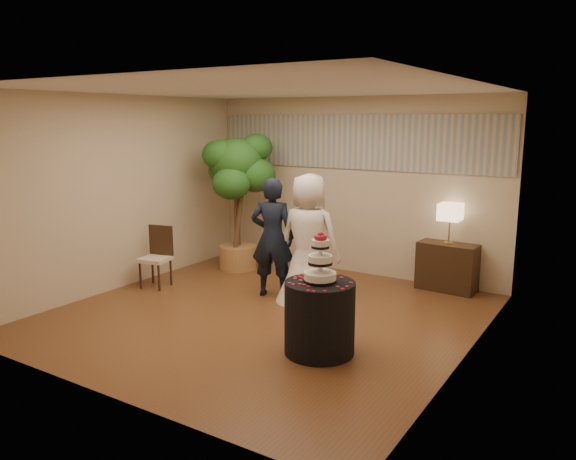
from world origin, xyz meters
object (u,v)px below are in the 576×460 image
Objects in this scene: wedding_cake at (320,257)px; cake_table at (320,318)px; groom at (272,237)px; ficus_tree at (237,201)px; console at (447,267)px; table_lamp at (450,224)px; side_chair at (155,257)px; bride at (309,238)px.

cake_table is at bearing 0.00° from wedding_cake.
groom is 0.74× the size of ficus_tree.
groom is 2.58m from console.
wedding_cake is at bearing -99.26° from table_lamp.
console is at bearing 180.00° from table_lamp.
cake_table is 3.04m from table_lamp.
console is (0.48, 2.94, -0.70)m from wedding_cake.
ficus_tree reaches higher than cake_table.
ficus_tree reaches higher than side_chair.
wedding_cake is 0.60× the size of side_chair.
ficus_tree is (-2.82, 2.29, 0.08)m from wedding_cake.
cake_table is 0.66m from wedding_cake.
console is at bearing 80.74° from wedding_cake.
wedding_cake is (1.52, -1.39, 0.21)m from groom.
console is at bearing 11.12° from ficus_tree.
side_chair is (-3.70, -2.13, -0.54)m from table_lamp.
bride is 2.36m from side_chair.
side_chair is at bearing -104.99° from ficus_tree.
bride is (0.53, 0.09, 0.04)m from groom.
cake_table is 0.87× the size of side_chair.
wedding_cake is 2.98m from table_lamp.
ficus_tree is at bearing 140.99° from cake_table.
console is 4.27m from side_chair.
groom is at bearing 137.70° from wedding_cake.
groom is 2.11m from cake_table.
cake_table is at bearing 118.28° from groom.
side_chair is at bearing -0.53° from groom.
wedding_cake is at bearing 0.00° from cake_table.
groom is at bearing 3.93° from bride.
cake_table is 0.94× the size of console.
groom is at bearing 7.10° from side_chair.
table_lamp is 0.64× the size of side_chair.
cake_table is 2.98m from console.
bride is at bearing -135.10° from table_lamp.
groom is 0.96× the size of bride.
console is (2.00, 1.55, -0.49)m from groom.
ficus_tree is at bearing -29.23° from bride.
cake_table is at bearing -99.26° from table_lamp.
groom is 2.00× the size of console.
wedding_cake is at bearing 118.28° from groom.
wedding_cake reaches higher than table_lamp.
wedding_cake reaches higher than side_chair.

